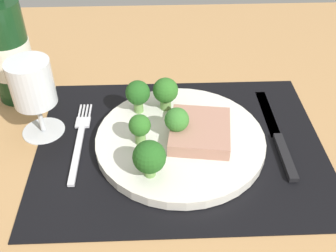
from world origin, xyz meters
The scene contains 13 objects.
ground_plane centered at (0.00, 0.00, -1.50)cm, with size 140.00×110.00×3.00cm, color tan.
placemat centered at (0.00, 0.00, 0.15)cm, with size 45.69×35.25×0.30cm, color black.
plate centered at (0.00, 0.00, 1.10)cm, with size 26.85×26.85×1.60cm, color silver.
steak centered at (3.06, 0.49, 2.94)cm, with size 9.25×10.40×2.09cm, color tan.
broccoli_front_edge centered at (-2.07, 7.62, 5.33)cm, with size 4.26×4.26×5.77cm.
broccoli_near_steak centered at (-6.25, -1.13, 5.06)cm, with size 3.38×3.38×5.15cm.
broccoli_center centered at (-0.61, -0.03, 5.22)cm, with size 3.80×3.80×5.35cm.
broccoli_near_fork centered at (-4.83, -7.98, 5.27)cm, with size 4.70×4.70×5.82cm.
broccoli_back_left centered at (-6.67, 6.86, 5.52)cm, with size 4.10×4.10×5.87cm.
fork centered at (-16.21, 1.42, 0.55)cm, with size 2.40×19.20×0.50cm.
knife centered at (15.97, 0.53, 0.60)cm, with size 1.80×23.00×0.80cm.
wine_bottle centered at (-28.96, 15.08, 9.73)cm, with size 7.51×7.51×28.53cm.
wine_glass centered at (-22.61, 4.38, 8.80)cm, with size 6.98×6.98×13.39cm.
Camera 1 is at (-3.84, -47.82, 44.17)cm, focal length 43.24 mm.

